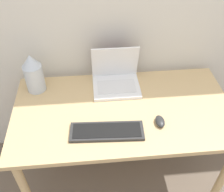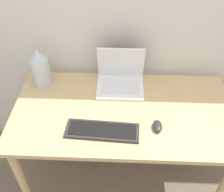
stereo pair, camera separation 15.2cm
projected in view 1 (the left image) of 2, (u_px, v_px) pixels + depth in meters
name	position (u px, v px, depth m)	size (l,w,h in m)	color
desk	(123.00, 118.00, 1.65)	(1.34, 0.70, 0.73)	tan
laptop	(116.00, 78.00, 1.72)	(0.30, 0.25, 0.26)	white
keyboard	(107.00, 131.00, 1.44)	(0.41, 0.15, 0.02)	#2D2D2D
mouse	(160.00, 121.00, 1.49)	(0.05, 0.09, 0.03)	#2D2D2D
vase	(33.00, 73.00, 1.63)	(0.12, 0.12, 0.26)	silver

